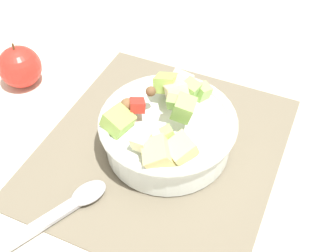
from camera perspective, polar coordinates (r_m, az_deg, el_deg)
The scene contains 5 objects.
ground_plane at distance 0.69m, azimuth -0.96°, elevation -3.19°, with size 2.40×2.40×0.00m, color silver.
placemat at distance 0.69m, azimuth -0.96°, elevation -3.02°, with size 0.41×0.38×0.01m, color #756B56.
salad_bowl at distance 0.66m, azimuth -0.03°, elevation -0.41°, with size 0.22×0.22×0.13m.
serving_spoon at distance 0.63m, azimuth -13.55°, elevation -10.65°, with size 0.18×0.11×0.01m.
whole_apple at distance 0.83m, azimuth -19.54°, elevation 7.62°, with size 0.08×0.08×0.09m.
Camera 1 is at (0.41, 0.19, 0.53)m, focal length 44.70 mm.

